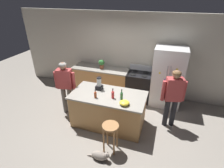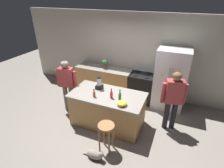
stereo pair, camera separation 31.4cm
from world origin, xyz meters
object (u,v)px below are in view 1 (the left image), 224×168
Objects in this scene: cat at (100,156)px; bottle_cooking_sauce at (95,95)px; blender_appliance at (99,84)px; bottle_soda at (113,95)px; potted_plant at (102,63)px; mixing_bowl at (124,103)px; bottle_olive_oil at (122,96)px; stove_range at (139,86)px; person_by_island_left at (65,84)px; refrigerator at (167,78)px; bar_stool at (110,131)px; kitchen_island at (108,109)px; person_by_sink_right at (173,94)px.

bottle_cooking_sauce is (-0.48, 0.94, 0.88)m from cat.
blender_appliance is 0.43m from bottle_cooking_sauce.
potted_plant is at bearing 119.68° from bottle_soda.
blender_appliance is 1.47× the size of mixing_bowl.
bottle_olive_oil is at bearing 0.35° from bottle_soda.
stove_range is at bearing 85.37° from bottle_olive_oil.
person_by_island_left reaches higher than cat.
potted_plant reaches higher than bottle_cooking_sauce.
person_by_island_left is 5.24× the size of potted_plant.
potted_plant is (0.52, 1.43, 0.14)m from person_by_island_left.
person_by_island_left is (-2.67, -1.38, 0.03)m from refrigerator.
mixing_bowl reaches higher than cat.
stove_range is at bearing 86.06° from bar_stool.
bottle_soda reaches higher than kitchen_island.
bar_stool is at bearing -45.59° from bottle_cooking_sauce.
bottle_olive_oil is (0.70, -0.30, -0.04)m from blender_appliance.
stove_range is 2.37m from bar_stool.
cat is at bearing -112.99° from refrigerator.
cat is (-1.13, -2.66, -0.81)m from refrigerator.
cat is 1.38m from bottle_soda.
bottle_soda reaches higher than stove_range.
stove_range is 5.07× the size of bottle_cooking_sauce.
person_by_sink_right is 2.57m from potted_plant.
bar_stool is 1.33m from blender_appliance.
potted_plant is 2.27m from mixing_bowl.
cat is at bearing -39.82° from person_by_island_left.
bottle_olive_oil is (0.03, 0.72, 0.47)m from bar_stool.
refrigerator is 6.64× the size of bottle_olive_oil.
stove_range is 3.97× the size of bottle_olive_oil.
bar_stool is 1.35× the size of cat.
refrigerator reaches higher than mixing_bowl.
potted_plant is at bearing 154.88° from person_by_sink_right.
bottle_cooking_sauce is at bearing 173.98° from mixing_bowl.
stove_range reaches higher than mixing_bowl.
potted_plant reaches higher than bottle_olive_oil.
blender_appliance is at bearing -142.03° from refrigerator.
person_by_island_left is 7.28× the size of bottle_cooking_sauce.
mixing_bowl is at bearing -6.02° from bottle_cooking_sauce.
potted_plant is at bearing 110.57° from cat.
bar_stool is 3.04× the size of mixing_bowl.
bottle_soda is at bearing -35.66° from kitchen_island.
cat is at bearing -107.64° from mixing_bowl.
person_by_island_left is at bearing 174.74° from kitchen_island.
bar_stool is 2.34× the size of potted_plant.
bottle_olive_oil reaches higher than cat.
potted_plant reaches higher than bar_stool.
person_by_island_left is 1.96m from bar_stool.
refrigerator is 0.96m from stove_range.
blender_appliance is (-0.83, -1.33, 0.59)m from stove_range.
bottle_olive_oil is (-0.13, -1.64, 0.55)m from stove_range.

